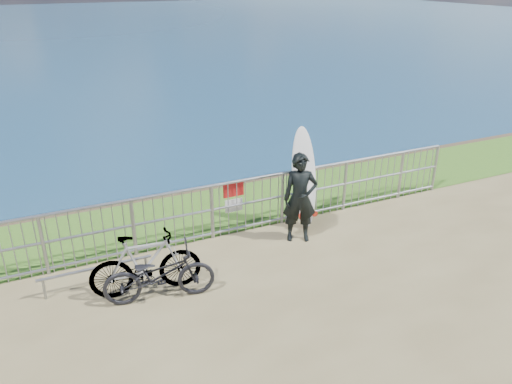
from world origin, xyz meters
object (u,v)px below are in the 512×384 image
surfboard (304,182)px  bicycle_near (159,274)px  surfer (300,198)px  bicycle_far (145,264)px

surfboard → bicycle_near: surfboard is taller
surfer → bicycle_far: surfer is taller
bicycle_near → bicycle_far: (-0.14, 0.27, 0.08)m
surfboard → surfer: bearing=-126.5°
surfboard → bicycle_near: bearing=-158.6°
surfboard → bicycle_near: 3.58m
surfer → surfboard: bearing=76.2°
surfer → bicycle_far: 3.12m
surfboard → bicycle_near: size_ratio=1.18×
bicycle_near → bicycle_far: size_ratio=0.98×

